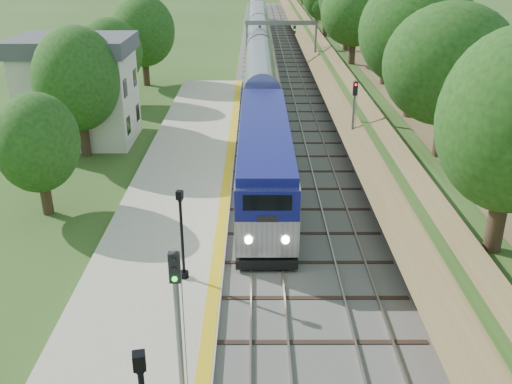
{
  "coord_description": "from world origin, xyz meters",
  "views": [
    {
      "loc": [
        -0.54,
        -12.76,
        14.13
      ],
      "look_at": [
        -0.5,
        13.37,
        2.8
      ],
      "focal_mm": 40.0,
      "sensor_mm": 36.0,
      "label": 1
    }
  ],
  "objects_px": {
    "train": "(260,50)",
    "signal_farside": "(354,113)",
    "signal_gantry": "(281,33)",
    "lamppost_far": "(182,240)",
    "signal_platform": "(178,313)",
    "station_building": "(78,89)"
  },
  "relations": [
    {
      "from": "station_building",
      "to": "signal_gantry",
      "type": "bearing_deg",
      "value": 56.62
    },
    {
      "from": "signal_gantry",
      "to": "train",
      "type": "xyz_separation_m",
      "value": [
        -2.47,
        3.91,
        -2.56
      ]
    },
    {
      "from": "signal_platform",
      "to": "signal_farside",
      "type": "xyz_separation_m",
      "value": [
        9.1,
        23.48,
        -0.27
      ]
    },
    {
      "from": "signal_gantry",
      "to": "signal_farside",
      "type": "distance_m",
      "value": 30.13
    },
    {
      "from": "signal_gantry",
      "to": "lamppost_far",
      "type": "relative_size",
      "value": 1.98
    },
    {
      "from": "station_building",
      "to": "signal_platform",
      "type": "relative_size",
      "value": 1.51
    },
    {
      "from": "train",
      "to": "signal_farside",
      "type": "bearing_deg",
      "value": -79.6
    },
    {
      "from": "signal_gantry",
      "to": "lamppost_far",
      "type": "xyz_separation_m",
      "value": [
        -6.21,
        -45.7,
        -2.55
      ]
    },
    {
      "from": "lamppost_far",
      "to": "signal_platform",
      "type": "xyz_separation_m",
      "value": [
        0.84,
        -7.66,
        1.61
      ]
    },
    {
      "from": "train",
      "to": "lamppost_far",
      "type": "relative_size",
      "value": 23.49
    },
    {
      "from": "signal_platform",
      "to": "signal_farside",
      "type": "bearing_deg",
      "value": 68.82
    },
    {
      "from": "station_building",
      "to": "signal_gantry",
      "type": "xyz_separation_m",
      "value": [
        16.47,
        24.99,
        0.73
      ]
    },
    {
      "from": "signal_farside",
      "to": "signal_gantry",
      "type": "bearing_deg",
      "value": 97.11
    },
    {
      "from": "station_building",
      "to": "signal_farside",
      "type": "height_order",
      "value": "station_building"
    },
    {
      "from": "train",
      "to": "signal_farside",
      "type": "distance_m",
      "value": 34.38
    },
    {
      "from": "lamppost_far",
      "to": "signal_farside",
      "type": "bearing_deg",
      "value": 57.85
    },
    {
      "from": "train",
      "to": "signal_platform",
      "type": "xyz_separation_m",
      "value": [
        -2.9,
        -57.27,
        1.62
      ]
    },
    {
      "from": "signal_gantry",
      "to": "lamppost_far",
      "type": "bearing_deg",
      "value": -97.74
    },
    {
      "from": "station_building",
      "to": "signal_farside",
      "type": "distance_m",
      "value": 20.78
    },
    {
      "from": "station_building",
      "to": "signal_platform",
      "type": "bearing_deg",
      "value": -68.63
    },
    {
      "from": "signal_gantry",
      "to": "train",
      "type": "distance_m",
      "value": 5.28
    },
    {
      "from": "lamppost_far",
      "to": "signal_platform",
      "type": "relative_size",
      "value": 0.74
    }
  ]
}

